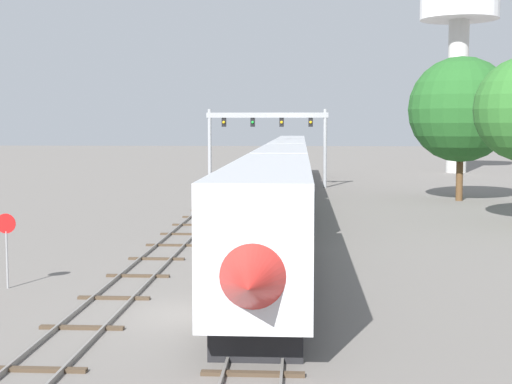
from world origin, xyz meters
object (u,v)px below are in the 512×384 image
at_px(stop_sign, 6,240).
at_px(trackside_tree_mid, 461,110).
at_px(water_tower, 459,11).
at_px(signal_gantry, 267,130).
at_px(passenger_train, 286,171).

distance_m(stop_sign, trackside_tree_mid, 43.06).
height_order(water_tower, trackside_tree_mid, water_tower).
distance_m(signal_gantry, stop_sign, 48.45).
relative_size(passenger_train, stop_sign, 28.71).
relative_size(passenger_train, trackside_tree_mid, 7.02).
height_order(water_tower, stop_sign, water_tower).
bearing_deg(trackside_tree_mid, passenger_train, -164.74).
height_order(passenger_train, trackside_tree_mid, trackside_tree_mid).
distance_m(passenger_train, stop_sign, 32.91).
height_order(passenger_train, signal_gantry, signal_gantry).
xyz_separation_m(signal_gantry, water_tower, (23.55, 24.78, 15.08)).
distance_m(signal_gantry, trackside_tree_mid, 20.67).
distance_m(passenger_train, trackside_tree_mid, 15.45).
distance_m(signal_gantry, water_tower, 37.36).
height_order(passenger_train, water_tower, water_tower).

